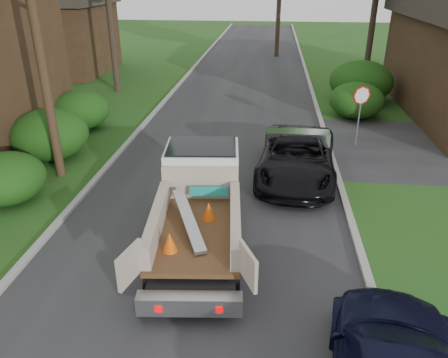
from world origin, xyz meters
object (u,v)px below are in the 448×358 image
utility_pole (34,18)px  house_left_far (53,27)px  stop_sign (361,104)px  black_pickup (297,157)px  flatbed_truck (200,194)px

utility_pole → house_left_far: size_ratio=1.32×
stop_sign → black_pickup: size_ratio=0.46×
house_left_far → black_pickup: house_left_far is taller
utility_pole → flatbed_truck: utility_pole is taller
utility_pole → house_left_far: bearing=115.2°
stop_sign → flatbed_truck: 8.88m
house_left_far → black_pickup: size_ratio=1.40×
utility_pole → black_pickup: utility_pole is taller
flatbed_truck → black_pickup: size_ratio=1.06×
utility_pole → flatbed_truck: (5.43, -3.11, -4.02)m
stop_sign → black_pickup: (-2.53, -3.28, -1.02)m
flatbed_truck → house_left_far: bearing=118.4°
utility_pole → flatbed_truck: 7.44m
black_pickup → flatbed_truck: bearing=-120.4°
black_pickup → house_left_far: bearing=139.6°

